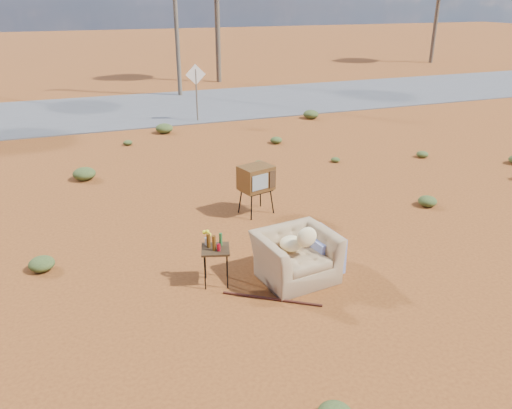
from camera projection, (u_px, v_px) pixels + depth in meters
name	position (u px, v px, depth m)	size (l,w,h in m)	color
ground	(281.00, 278.00, 8.79)	(140.00, 140.00, 0.00)	brown
highway	(147.00, 108.00, 21.75)	(140.00, 7.00, 0.04)	#565659
armchair	(301.00, 249.00, 8.66)	(1.60, 1.16, 1.13)	#977752
tv_unit	(256.00, 179.00, 11.06)	(0.82, 0.72, 1.12)	black
side_table	(213.00, 246.00, 8.39)	(0.58, 0.58, 0.95)	#362613
rusty_bar	(272.00, 299.00, 8.14)	(0.04, 0.04, 1.65)	#4F1E15
road_sign	(196.00, 82.00, 19.06)	(0.78, 0.06, 2.19)	brown
utility_pole_center	(175.00, 5.00, 22.94)	(1.40, 0.20, 8.00)	brown
scrub_patch	(181.00, 191.00, 12.29)	(17.49, 8.07, 0.33)	#475826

